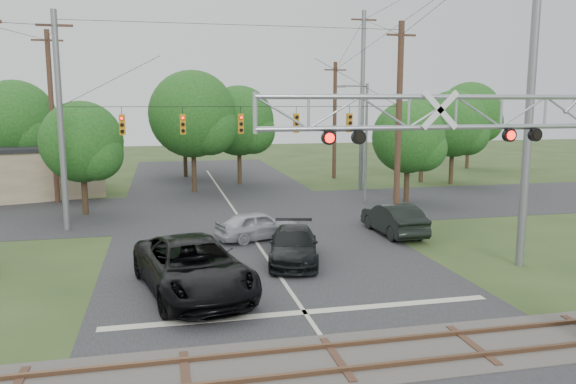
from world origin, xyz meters
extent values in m
cube|color=#252427|center=(0.00, 10.00, 0.01)|extent=(14.00, 90.00, 0.02)
cube|color=#252427|center=(0.00, 24.00, 0.01)|extent=(90.00, 12.00, 0.02)
cube|color=#4A4440|center=(0.00, 2.00, 0.02)|extent=(90.00, 3.20, 0.05)
cube|color=brown|center=(0.00, 1.28, 0.09)|extent=(90.00, 0.12, 0.14)
cube|color=brown|center=(0.00, 2.72, 0.09)|extent=(90.00, 0.12, 0.14)
cylinder|color=slate|center=(-9.50, 20.00, 5.75)|extent=(0.32, 0.32, 11.50)
cylinder|color=#462D20|center=(9.50, 20.00, 5.75)|extent=(0.36, 0.36, 11.50)
cylinder|color=black|center=(0.00, 20.00, 6.58)|extent=(19.00, 0.03, 0.03)
cube|color=#C3790D|center=(-6.40, 20.00, 5.63)|extent=(0.30, 0.30, 1.10)
cube|color=#C3790D|center=(-3.20, 20.00, 5.63)|extent=(0.30, 0.30, 1.10)
cube|color=#C3790D|center=(0.00, 20.00, 5.63)|extent=(0.30, 0.30, 1.10)
cube|color=#C3790D|center=(3.20, 20.00, 5.63)|extent=(0.30, 0.30, 1.10)
cube|color=#C3790D|center=(6.40, 20.00, 5.63)|extent=(0.30, 0.30, 1.10)
imported|color=black|center=(-3.43, 8.29, 0.98)|extent=(4.64, 7.59, 1.96)
imported|color=black|center=(1.02, 11.39, 0.73)|extent=(3.16, 5.38, 1.46)
imported|color=#A5A7AD|center=(0.19, 15.70, 0.73)|extent=(4.59, 2.92, 1.46)
imported|color=black|center=(7.28, 15.24, 0.82)|extent=(1.87, 5.02, 1.64)
cylinder|color=slate|center=(9.20, 24.61, 4.04)|extent=(0.18, 0.18, 8.08)
cylinder|color=slate|center=(8.30, 24.61, 7.90)|extent=(1.80, 0.11, 0.11)
cube|color=slate|center=(7.40, 24.61, 7.86)|extent=(0.54, 0.22, 0.13)
cylinder|color=#462D20|center=(-11.49, 29.13, 5.78)|extent=(0.34, 0.34, 11.56)
cube|color=#462D20|center=(-11.49, 29.13, 10.86)|extent=(2.00, 0.12, 0.12)
cylinder|color=slate|center=(10.95, 30.28, 6.86)|extent=(0.34, 0.34, 13.72)
cube|color=#462D20|center=(10.95, 30.28, 13.02)|extent=(2.00, 0.12, 0.12)
cylinder|color=slate|center=(10.22, 8.78, 7.18)|extent=(0.34, 0.34, 14.36)
cylinder|color=#462D20|center=(10.85, 37.00, 5.17)|extent=(0.34, 0.34, 10.35)
cube|color=#462D20|center=(10.85, 37.00, 9.65)|extent=(2.00, 0.12, 0.12)
cylinder|color=#392A1A|center=(-14.88, 33.74, 1.94)|extent=(0.36, 0.36, 3.88)
sphere|color=#154C16|center=(-14.88, 33.74, 5.47)|extent=(6.00, 6.00, 6.00)
cylinder|color=#392A1A|center=(-9.07, 24.27, 1.59)|extent=(0.36, 0.36, 3.18)
sphere|color=#154C16|center=(-9.07, 24.27, 4.47)|extent=(4.91, 4.91, 4.91)
cylinder|color=#392A1A|center=(-2.29, 40.75, 2.07)|extent=(0.36, 0.36, 4.14)
sphere|color=#154C16|center=(-2.29, 40.75, 5.84)|extent=(6.40, 6.40, 6.40)
cylinder|color=#392A1A|center=(-2.02, 31.57, 2.11)|extent=(0.36, 0.36, 4.22)
sphere|color=#154C16|center=(-2.02, 31.57, 5.95)|extent=(6.53, 6.53, 6.53)
cylinder|color=#392A1A|center=(1.97, 35.24, 1.88)|extent=(0.36, 0.36, 3.77)
sphere|color=#154C16|center=(1.97, 35.24, 5.31)|extent=(5.82, 5.82, 5.82)
cylinder|color=#392A1A|center=(12.01, 24.03, 1.59)|extent=(0.36, 0.36, 3.18)
sphere|color=#154C16|center=(12.01, 24.03, 4.49)|extent=(4.92, 4.92, 4.92)
cylinder|color=#392A1A|center=(17.38, 32.84, 1.66)|extent=(0.36, 0.36, 3.32)
sphere|color=#154C16|center=(17.38, 32.84, 4.68)|extent=(5.13, 5.13, 5.13)
cylinder|color=#392A1A|center=(19.43, 31.40, 1.79)|extent=(0.36, 0.36, 3.59)
sphere|color=#154C16|center=(19.43, 31.40, 5.05)|extent=(5.54, 5.54, 5.54)
cylinder|color=#392A1A|center=(26.65, 41.20, 2.04)|extent=(0.36, 0.36, 4.08)
sphere|color=#154C16|center=(26.65, 41.20, 5.75)|extent=(6.30, 6.30, 6.30)
camera|label=1|loc=(-4.39, -11.45, 6.82)|focal=35.00mm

